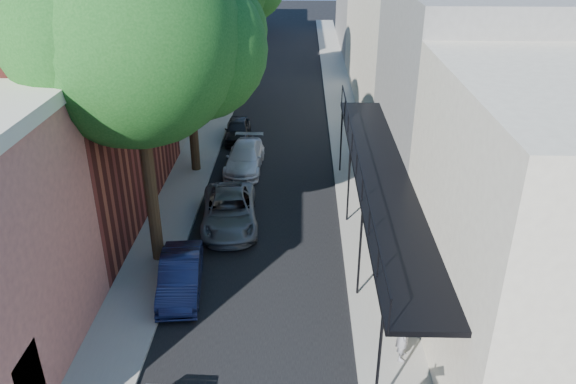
# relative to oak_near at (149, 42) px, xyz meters

# --- Properties ---
(road_surface) EXTENTS (6.00, 64.00, 0.01)m
(road_surface) POSITION_rel_oak_near_xyz_m (3.37, 19.74, -7.87)
(road_surface) COLOR black
(road_surface) RESTS_ON ground
(sidewalk_left) EXTENTS (2.00, 64.00, 0.12)m
(sidewalk_left) POSITION_rel_oak_near_xyz_m (-0.63, 19.74, -7.82)
(sidewalk_left) COLOR gray
(sidewalk_left) RESTS_ON ground
(sidewalk_right) EXTENTS (2.00, 64.00, 0.12)m
(sidewalk_right) POSITION_rel_oak_near_xyz_m (7.37, 19.74, -7.82)
(sidewalk_right) COLOR gray
(sidewalk_right) RESTS_ON ground
(buildings_left) EXTENTS (10.10, 59.10, 12.00)m
(buildings_left) POSITION_rel_oak_near_xyz_m (-5.93, 18.50, -2.94)
(buildings_left) COLOR tan
(buildings_left) RESTS_ON ground
(buildings_right) EXTENTS (9.80, 55.00, 10.00)m
(buildings_right) POSITION_rel_oak_near_xyz_m (12.36, 19.23, -3.45)
(buildings_right) COLOR beige
(buildings_right) RESTS_ON ground
(oak_near) EXTENTS (7.48, 6.80, 11.42)m
(oak_near) POSITION_rel_oak_near_xyz_m (0.00, 0.00, 0.00)
(oak_near) COLOR #322214
(oak_near) RESTS_ON ground
(oak_mid) EXTENTS (6.60, 6.00, 10.20)m
(oak_mid) POSITION_rel_oak_near_xyz_m (-0.05, 7.97, -0.82)
(oak_mid) COLOR #322214
(oak_mid) RESTS_ON ground
(parked_car_b) EXTENTS (1.72, 3.87, 1.23)m
(parked_car_b) POSITION_rel_oak_near_xyz_m (0.77, -2.13, -7.26)
(parked_car_b) COLOR #12193B
(parked_car_b) RESTS_ON ground
(parked_car_c) EXTENTS (2.66, 4.90, 1.31)m
(parked_car_c) POSITION_rel_oak_near_xyz_m (1.88, 2.39, -7.23)
(parked_car_c) COLOR slate
(parked_car_c) RESTS_ON ground
(parked_car_d) EXTENTS (1.87, 4.31, 1.24)m
(parked_car_d) POSITION_rel_oak_near_xyz_m (1.97, 8.04, -7.26)
(parked_car_d) COLOR silver
(parked_car_d) RESTS_ON ground
(parked_car_e) EXTENTS (1.52, 3.47, 1.16)m
(parked_car_e) POSITION_rel_oak_near_xyz_m (1.18, 12.18, -7.30)
(parked_car_e) COLOR black
(parked_car_e) RESTS_ON ground
(pedestrian) EXTENTS (0.52, 0.68, 1.68)m
(pedestrian) POSITION_rel_oak_near_xyz_m (7.67, -5.26, -6.92)
(pedestrian) COLOR gray
(pedestrian) RESTS_ON sidewalk_right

